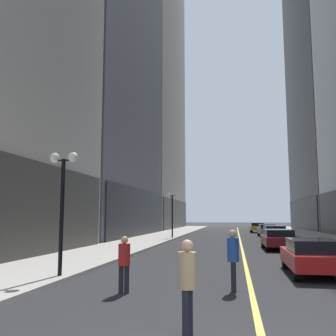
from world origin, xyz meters
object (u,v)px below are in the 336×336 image
(pedestrian_in_blue_hoodie, at_px, (233,255))
(street_lamp_left_far, at_px, (172,205))
(car_maroon, at_px, (278,239))
(car_grey, at_px, (267,230))
(pedestrian_in_red_jacket, at_px, (124,260))
(street_lamp_left_near, at_px, (63,185))
(car_yellow, at_px, (257,227))
(pedestrian_in_tan_trench, at_px, (187,279))
(car_red, at_px, (313,255))
(car_black, at_px, (274,232))

(pedestrian_in_blue_hoodie, height_order, street_lamp_left_far, street_lamp_left_far)
(car_maroon, distance_m, pedestrian_in_blue_hoodie, 14.93)
(car_grey, height_order, pedestrian_in_red_jacket, pedestrian_in_red_jacket)
(pedestrian_in_red_jacket, xyz_separation_m, street_lamp_left_near, (-2.83, 1.81, 2.33))
(car_yellow, height_order, pedestrian_in_tan_trench, pedestrian_in_tan_trench)
(car_maroon, bearing_deg, car_yellow, 89.67)
(car_maroon, height_order, street_lamp_left_near, street_lamp_left_near)
(car_red, relative_size, pedestrian_in_blue_hoodie, 2.51)
(car_black, bearing_deg, car_maroon, -94.13)
(car_red, height_order, car_grey, same)
(car_black, bearing_deg, car_yellow, 92.00)
(pedestrian_in_tan_trench, bearing_deg, car_black, 81.40)
(car_red, bearing_deg, pedestrian_in_tan_trench, -114.97)
(car_red, distance_m, car_black, 21.17)
(street_lamp_left_near, bearing_deg, car_grey, 72.86)
(car_red, height_order, street_lamp_left_far, street_lamp_left_far)
(pedestrian_in_tan_trench, bearing_deg, street_lamp_left_far, 99.86)
(car_red, bearing_deg, street_lamp_left_near, -163.42)
(car_red, xyz_separation_m, pedestrian_in_tan_trench, (-3.71, -7.97, 0.29))
(pedestrian_in_blue_hoodie, xyz_separation_m, street_lamp_left_far, (-5.90, 24.95, 2.22))
(car_yellow, height_order, street_lamp_left_far, street_lamp_left_far)
(pedestrian_in_red_jacket, relative_size, pedestrian_in_blue_hoodie, 0.90)
(car_red, bearing_deg, car_grey, 88.82)
(car_grey, bearing_deg, car_maroon, -92.09)
(car_red, xyz_separation_m, car_maroon, (-0.04, 10.99, 0.00))
(car_red, xyz_separation_m, car_yellow, (0.11, 37.79, -0.00))
(car_red, xyz_separation_m, car_grey, (0.57, 27.75, -0.00))
(street_lamp_left_far, bearing_deg, car_grey, 34.62)
(pedestrian_in_tan_trench, bearing_deg, car_grey, 83.16)
(street_lamp_left_near, height_order, street_lamp_left_far, same)
(pedestrian_in_tan_trench, bearing_deg, car_red, 65.03)
(car_red, distance_m, street_lamp_left_far, 23.17)
(car_red, distance_m, car_grey, 27.76)
(car_black, bearing_deg, pedestrian_in_red_jacket, -104.59)
(car_maroon, xyz_separation_m, pedestrian_in_tan_trench, (-3.67, -18.96, 0.29))
(car_red, bearing_deg, car_yellow, 89.83)
(car_yellow, bearing_deg, car_grey, -87.39)
(pedestrian_in_blue_hoodie, xyz_separation_m, street_lamp_left_near, (-5.90, 1.05, 2.22))
(pedestrian_in_tan_trench, xyz_separation_m, street_lamp_left_near, (-5.09, 5.35, 2.24))
(car_maroon, xyz_separation_m, pedestrian_in_blue_hoodie, (-2.86, -14.65, 0.32))
(car_red, relative_size, pedestrian_in_tan_trench, 2.56)
(street_lamp_left_near, bearing_deg, car_yellow, 77.56)
(car_grey, distance_m, street_lamp_left_near, 31.88)
(car_maroon, distance_m, car_black, 10.20)
(car_maroon, distance_m, car_grey, 16.78)
(car_grey, bearing_deg, pedestrian_in_blue_hoodie, -96.30)
(pedestrian_in_blue_hoodie, bearing_deg, pedestrian_in_tan_trench, -100.70)
(car_black, xyz_separation_m, pedestrian_in_tan_trench, (-4.40, -29.13, 0.29))
(car_red, relative_size, car_maroon, 0.98)
(car_yellow, xyz_separation_m, pedestrian_in_red_jacket, (-6.08, -42.23, 0.21))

